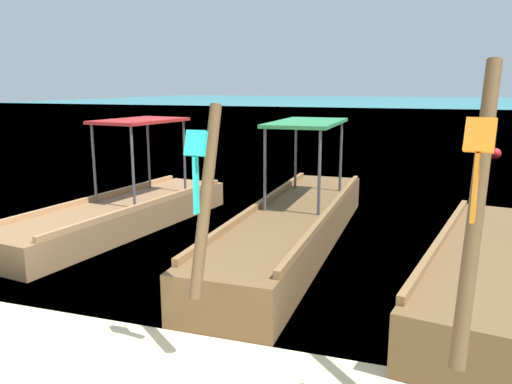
{
  "coord_description": "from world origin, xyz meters",
  "views": [
    {
      "loc": [
        2.25,
        -2.64,
        2.68
      ],
      "look_at": [
        0.0,
        4.06,
        1.2
      ],
      "focal_mm": 35.99,
      "sensor_mm": 36.0,
      "label": 1
    }
  ],
  "objects_px": {
    "longtail_boat_pink_ribbon": "(121,213)",
    "mooring_buoy_near": "(495,154)",
    "longtail_boat_turquoise_ribbon": "(293,225)",
    "longtail_boat_orange_ribbon": "(490,272)"
  },
  "relations": [
    {
      "from": "longtail_boat_pink_ribbon",
      "to": "longtail_boat_orange_ribbon",
      "type": "xyz_separation_m",
      "value": [
        6.25,
        -1.21,
        0.01
      ]
    },
    {
      "from": "longtail_boat_pink_ribbon",
      "to": "mooring_buoy_near",
      "type": "xyz_separation_m",
      "value": [
        7.74,
        12.34,
        -0.11
      ]
    },
    {
      "from": "longtail_boat_turquoise_ribbon",
      "to": "longtail_boat_orange_ribbon",
      "type": "bearing_deg",
      "value": -22.96
    },
    {
      "from": "longtail_boat_turquoise_ribbon",
      "to": "mooring_buoy_near",
      "type": "height_order",
      "value": "longtail_boat_turquoise_ribbon"
    },
    {
      "from": "longtail_boat_turquoise_ribbon",
      "to": "longtail_boat_pink_ribbon",
      "type": "bearing_deg",
      "value": -179.57
    },
    {
      "from": "longtail_boat_turquoise_ribbon",
      "to": "mooring_buoy_near",
      "type": "bearing_deg",
      "value": 70.37
    },
    {
      "from": "longtail_boat_pink_ribbon",
      "to": "longtail_boat_orange_ribbon",
      "type": "bearing_deg",
      "value": -10.94
    },
    {
      "from": "longtail_boat_pink_ribbon",
      "to": "longtail_boat_orange_ribbon",
      "type": "distance_m",
      "value": 6.37
    },
    {
      "from": "longtail_boat_orange_ribbon",
      "to": "longtail_boat_turquoise_ribbon",
      "type": "bearing_deg",
      "value": 157.04
    },
    {
      "from": "longtail_boat_orange_ribbon",
      "to": "longtail_boat_pink_ribbon",
      "type": "bearing_deg",
      "value": 169.06
    }
  ]
}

